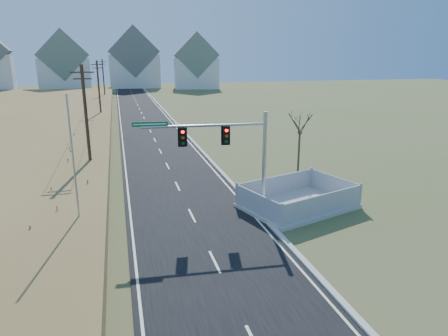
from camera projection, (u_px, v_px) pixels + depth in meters
ground at (206, 245)px, 21.12m from camera, size 260.00×260.00×0.00m
road at (142, 115)px, 67.61m from camera, size 8.00×180.00×0.06m
curb at (167, 113)px, 68.62m from camera, size 0.30×180.00×0.18m
utility_pole_near at (86, 120)px, 32.18m from camera, size 1.80×0.26×9.00m
utility_pole_mid at (99, 90)px, 60.08m from camera, size 1.80×0.26×9.00m
utility_pole_far at (104, 79)px, 87.98m from camera, size 1.80×0.26×9.00m
condo_nnw at (64, 66)px, 115.20m from camera, size 14.93×11.17×17.03m
condo_n at (134, 63)px, 123.71m from camera, size 15.27×10.20×18.54m
condo_ne at (196, 65)px, 120.95m from camera, size 14.12×10.51×16.52m
traffic_signal_mast at (235, 152)px, 24.07m from camera, size 8.08×0.93×6.44m
fence_enclosure at (298, 203)px, 26.18m from camera, size 8.11×6.68×1.60m
open_sign at (272, 216)px, 24.00m from camera, size 0.50×0.21×0.63m
flagpole at (76, 184)px, 21.06m from camera, size 0.35×0.35×7.83m
bare_tree at (300, 122)px, 32.00m from camera, size 2.12×2.12×5.61m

